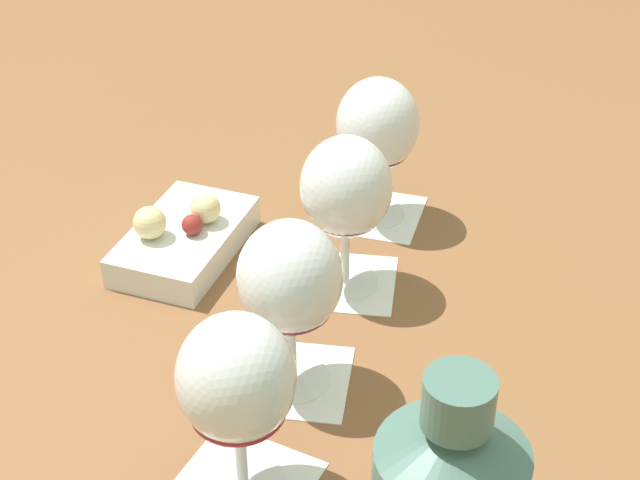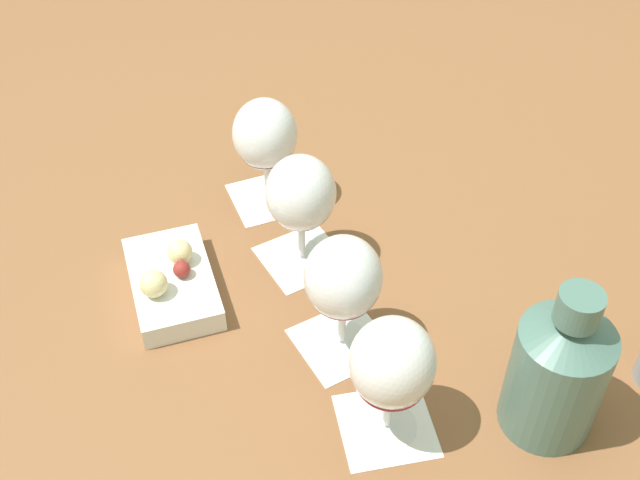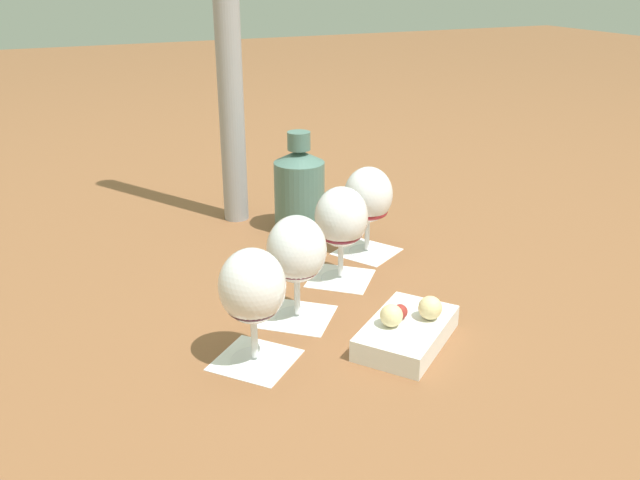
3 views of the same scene
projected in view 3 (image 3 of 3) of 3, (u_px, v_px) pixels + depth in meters
ground_plane at (320, 298)px, 1.14m from camera, size 8.00×8.00×0.00m
tasting_card_0 at (367, 251)px, 1.32m from camera, size 0.14×0.14×0.00m
tasting_card_1 at (340, 278)px, 1.20m from camera, size 0.15×0.15×0.00m
tasting_card_2 at (297, 316)px, 1.07m from camera, size 0.15×0.15×0.00m
tasting_card_3 at (255, 360)px, 0.96m from camera, size 0.15×0.15×0.00m
wine_glass_0 at (368, 199)px, 1.27m from camera, size 0.09×0.09×0.17m
wine_glass_1 at (341, 221)px, 1.16m from camera, size 0.09×0.09×0.17m
wine_glass_2 at (297, 254)px, 1.03m from camera, size 0.09×0.09×0.17m
wine_glass_3 at (252, 291)px, 0.92m from camera, size 0.09×0.09×0.17m
ceramic_vase at (299, 188)px, 1.39m from camera, size 0.10×0.10×0.21m
snack_dish at (407, 330)px, 1.00m from camera, size 0.20×0.19×0.07m
umbrella_pole at (226, 2)px, 1.32m from camera, size 0.05×0.05×0.90m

